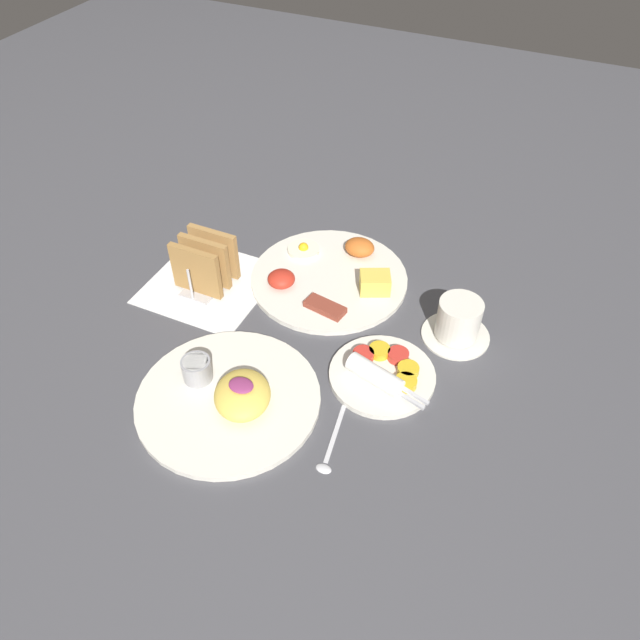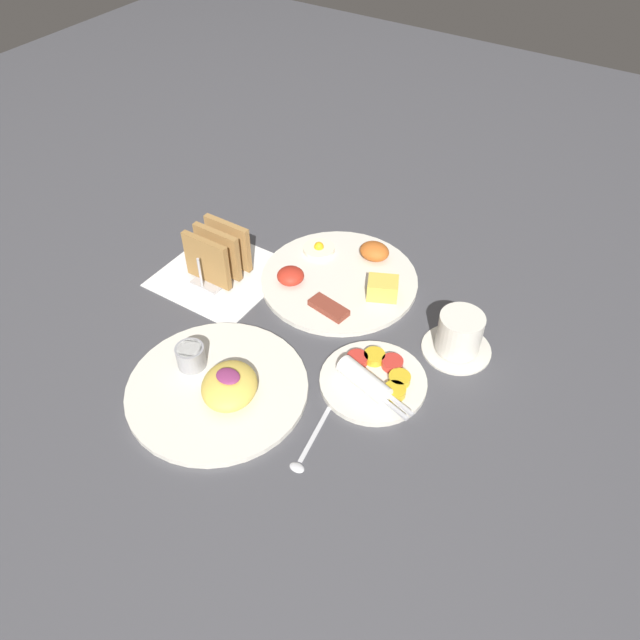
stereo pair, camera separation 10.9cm
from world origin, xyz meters
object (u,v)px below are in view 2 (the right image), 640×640
object	(u,v)px
plate_condiments	(373,379)
plate_breakfast	(341,277)
plate_foreground	(219,385)
toast_rack	(218,254)
coffee_cup	(459,335)

from	to	relation	value
plate_condiments	plate_breakfast	bearing A→B (deg)	132.83
plate_foreground	toast_rack	size ratio (longest dim) A/B	2.54
plate_condiments	plate_foreground	bearing A→B (deg)	-143.78
plate_condiments	plate_foreground	world-z (taller)	plate_foreground
toast_rack	coffee_cup	size ratio (longest dim) A/B	0.97
plate_foreground	coffee_cup	size ratio (longest dim) A/B	2.46
plate_condiments	toast_rack	bearing A→B (deg)	168.03
plate_breakfast	toast_rack	bearing A→B (deg)	-152.09
plate_condiments	plate_foreground	distance (m)	0.25
plate_breakfast	plate_foreground	xyz separation A→B (m)	(-0.02, -0.34, 0.00)
plate_breakfast	plate_foreground	bearing A→B (deg)	-93.91
plate_condiments	plate_foreground	xyz separation A→B (m)	(-0.20, -0.15, 0.00)
plate_foreground	coffee_cup	bearing A→B (deg)	45.67
plate_condiments	coffee_cup	xyz separation A→B (m)	(0.08, 0.14, 0.02)
plate_condiments	plate_foreground	size ratio (longest dim) A/B	0.61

